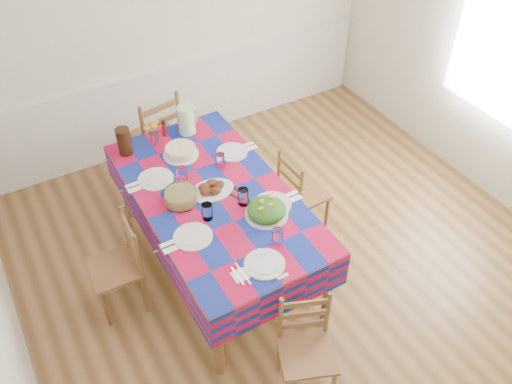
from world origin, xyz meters
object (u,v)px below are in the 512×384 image
Objects in this scene: chair_far at (156,139)px; chair_right at (300,194)px; meat_platter at (211,189)px; green_pitcher at (186,120)px; chair_near at (306,349)px; dining_table at (214,202)px; chair_left at (120,266)px; tea_pitcher at (124,141)px.

chair_right is at bearing 111.61° from chair_far.
green_pitcher is (0.17, 0.84, 0.10)m from meat_platter.
meat_platter reaches higher than chair_near.
meat_platter is 0.94m from chair_right.
chair_left is (-0.85, -0.00, -0.29)m from dining_table.
chair_near is (0.02, -1.37, -0.43)m from meat_platter.
chair_left reaches higher than chair_right.
dining_table is at bearing 93.16° from chair_left.
tea_pitcher is at bearing 116.08° from dining_table.
chair_near is at bearing -78.81° from tea_pitcher.
chair_far reaches higher than chair_left.
green_pitcher reaches higher than dining_table.
meat_platter and chair_left have the same top height.
meat_platter is 1.33m from chair_far.
chair_near is at bearing -94.06° from green_pitcher.
green_pitcher is 0.30× the size of chair_left.
tea_pitcher is 0.28× the size of chair_right.
chair_left is (-0.86, 1.33, 0.02)m from chair_near.
chair_near is (-0.16, -2.21, -0.53)m from green_pitcher.
chair_far is at bearing 112.09° from chair_near.
meat_platter is 0.42× the size of chair_right.
chair_right is at bearing -2.52° from meat_platter.
chair_far is at bearing 89.52° from meat_platter.
chair_left is at bearing -177.44° from meat_platter.
tea_pitcher is 1.61m from chair_right.
meat_platter reaches higher than chair_right.
dining_table is 1.37m from chair_near.
chair_right is at bearing 93.03° from chair_left.
meat_platter is 1.48× the size of tea_pitcher.
chair_far is at bearing 89.62° from dining_table.
green_pitcher reaches higher than chair_right.
tea_pitcher reaches higher than chair_far.
chair_far is at bearing 150.25° from chair_left.
dining_table is 2.02× the size of chair_far.
tea_pitcher is at bearing 156.61° from chair_left.
chair_near is 2.66m from chair_far.
chair_right reaches higher than chair_near.
chair_left reaches higher than dining_table.
meat_platter is at bearing -101.67° from green_pitcher.
chair_left is at bearing -179.85° from dining_table.
green_pitcher is 1.22m from chair_right.
chair_far reaches higher than chair_near.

